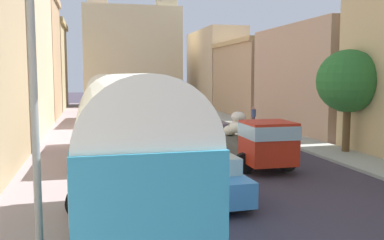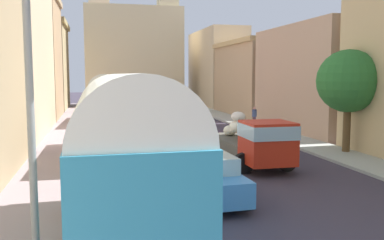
{
  "view_description": "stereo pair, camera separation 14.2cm",
  "coord_description": "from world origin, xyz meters",
  "px_view_note": "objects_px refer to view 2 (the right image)",
  "views": [
    {
      "loc": [
        -5.34,
        -1.12,
        4.26
      ],
      "look_at": [
        0.0,
        21.56,
        1.76
      ],
      "focal_mm": 39.73,
      "sensor_mm": 36.0,
      "label": 1
    },
    {
      "loc": [
        -5.2,
        -1.15,
        4.26
      ],
      "look_at": [
        0.0,
        21.56,
        1.76
      ],
      "focal_mm": 39.73,
      "sensor_mm": 36.0,
      "label": 2
    }
  ],
  "objects_px": {
    "parked_bus_1": "(106,117)",
    "car_2": "(153,105)",
    "parked_bus_0": "(125,153)",
    "cargo_truck_0": "(254,140)",
    "parked_bus_2": "(105,96)",
    "car_6": "(128,109)",
    "car_0": "(175,117)",
    "streetlamp_near": "(44,93)",
    "car_4": "(156,133)",
    "car_3": "(209,178)",
    "car_5": "(135,118)",
    "pedestrian_0": "(254,117)",
    "car_1": "(168,109)"
  },
  "relations": [
    {
      "from": "streetlamp_near",
      "to": "cargo_truck_0",
      "type": "bearing_deg",
      "value": 48.33
    },
    {
      "from": "car_0",
      "to": "streetlamp_near",
      "type": "bearing_deg",
      "value": -106.49
    },
    {
      "from": "car_1",
      "to": "pedestrian_0",
      "type": "distance_m",
      "value": 12.04
    },
    {
      "from": "car_3",
      "to": "car_6",
      "type": "xyz_separation_m",
      "value": [
        -0.42,
        29.85,
        -0.0
      ]
    },
    {
      "from": "pedestrian_0",
      "to": "car_4",
      "type": "bearing_deg",
      "value": -145.74
    },
    {
      "from": "cargo_truck_0",
      "to": "pedestrian_0",
      "type": "bearing_deg",
      "value": 68.71
    },
    {
      "from": "parked_bus_2",
      "to": "car_3",
      "type": "distance_m",
      "value": 24.19
    },
    {
      "from": "car_2",
      "to": "parked_bus_0",
      "type": "bearing_deg",
      "value": -98.69
    },
    {
      "from": "car_4",
      "to": "pedestrian_0",
      "type": "bearing_deg",
      "value": 34.26
    },
    {
      "from": "car_0",
      "to": "car_1",
      "type": "relative_size",
      "value": 0.99
    },
    {
      "from": "parked_bus_0",
      "to": "car_3",
      "type": "xyz_separation_m",
      "value": [
        3.01,
        3.35,
        -1.57
      ]
    },
    {
      "from": "parked_bus_1",
      "to": "pedestrian_0",
      "type": "xyz_separation_m",
      "value": [
        11.46,
        9.1,
        -1.14
      ]
    },
    {
      "from": "car_4",
      "to": "streetlamp_near",
      "type": "xyz_separation_m",
      "value": [
        -4.54,
        -15.76,
        3.07
      ]
    },
    {
      "from": "car_0",
      "to": "car_3",
      "type": "distance_m",
      "value": 21.03
    },
    {
      "from": "parked_bus_2",
      "to": "car_6",
      "type": "bearing_deg",
      "value": 67.71
    },
    {
      "from": "car_4",
      "to": "streetlamp_near",
      "type": "distance_m",
      "value": 16.68
    },
    {
      "from": "car_6",
      "to": "car_0",
      "type": "bearing_deg",
      "value": -70.5
    },
    {
      "from": "parked_bus_1",
      "to": "car_4",
      "type": "bearing_deg",
      "value": 48.15
    },
    {
      "from": "parked_bus_2",
      "to": "car_4",
      "type": "bearing_deg",
      "value": -77.95
    },
    {
      "from": "car_0",
      "to": "car_4",
      "type": "distance_m",
      "value": 9.86
    },
    {
      "from": "parked_bus_1",
      "to": "car_2",
      "type": "bearing_deg",
      "value": 77.42
    },
    {
      "from": "parked_bus_0",
      "to": "car_0",
      "type": "distance_m",
      "value": 24.93
    },
    {
      "from": "car_2",
      "to": "car_4",
      "type": "bearing_deg",
      "value": -97.25
    },
    {
      "from": "parked_bus_2",
      "to": "car_6",
      "type": "xyz_separation_m",
      "value": [
        2.41,
        5.87,
        -1.58
      ]
    },
    {
      "from": "parked_bus_0",
      "to": "cargo_truck_0",
      "type": "distance_m",
      "value": 10.57
    },
    {
      "from": "parked_bus_0",
      "to": "cargo_truck_0",
      "type": "xyz_separation_m",
      "value": [
        6.52,
        8.23,
        -1.17
      ]
    },
    {
      "from": "pedestrian_0",
      "to": "car_5",
      "type": "bearing_deg",
      "value": 160.06
    },
    {
      "from": "car_4",
      "to": "pedestrian_0",
      "type": "distance_m",
      "value": 10.24
    },
    {
      "from": "parked_bus_0",
      "to": "car_2",
      "type": "xyz_separation_m",
      "value": [
        5.83,
        38.18,
        -1.57
      ]
    },
    {
      "from": "car_6",
      "to": "streetlamp_near",
      "type": "height_order",
      "value": "streetlamp_near"
    },
    {
      "from": "car_2",
      "to": "car_6",
      "type": "bearing_deg",
      "value": -123.06
    },
    {
      "from": "car_5",
      "to": "pedestrian_0",
      "type": "bearing_deg",
      "value": -19.94
    },
    {
      "from": "cargo_truck_0",
      "to": "car_0",
      "type": "height_order",
      "value": "cargo_truck_0"
    },
    {
      "from": "car_0",
      "to": "car_3",
      "type": "xyz_separation_m",
      "value": [
        -2.76,
        -20.85,
        0.03
      ]
    },
    {
      "from": "car_5",
      "to": "pedestrian_0",
      "type": "relative_size",
      "value": 2.06
    },
    {
      "from": "parked_bus_1",
      "to": "car_3",
      "type": "xyz_separation_m",
      "value": [
        3.15,
        -8.09,
        -1.35
      ]
    },
    {
      "from": "car_1",
      "to": "car_5",
      "type": "xyz_separation_m",
      "value": [
        -4.05,
        -7.77,
        -0.07
      ]
    },
    {
      "from": "parked_bus_2",
      "to": "car_5",
      "type": "height_order",
      "value": "parked_bus_2"
    },
    {
      "from": "car_3",
      "to": "streetlamp_near",
      "type": "bearing_deg",
      "value": -137.29
    },
    {
      "from": "car_2",
      "to": "streetlamp_near",
      "type": "distance_m",
      "value": 40.0
    },
    {
      "from": "car_0",
      "to": "car_2",
      "type": "relative_size",
      "value": 1.04
    },
    {
      "from": "parked_bus_0",
      "to": "car_4",
      "type": "distance_m",
      "value": 15.13
    },
    {
      "from": "parked_bus_2",
      "to": "car_1",
      "type": "distance_m",
      "value": 7.72
    },
    {
      "from": "pedestrian_0",
      "to": "cargo_truck_0",
      "type": "bearing_deg",
      "value": -111.29
    },
    {
      "from": "car_1",
      "to": "pedestrian_0",
      "type": "height_order",
      "value": "pedestrian_0"
    },
    {
      "from": "car_0",
      "to": "streetlamp_near",
      "type": "height_order",
      "value": "streetlamp_near"
    },
    {
      "from": "car_2",
      "to": "car_5",
      "type": "relative_size",
      "value": 1.11
    },
    {
      "from": "car_2",
      "to": "car_6",
      "type": "relative_size",
      "value": 0.92
    },
    {
      "from": "parked_bus_0",
      "to": "car_4",
      "type": "height_order",
      "value": "parked_bus_0"
    },
    {
      "from": "car_5",
      "to": "streetlamp_near",
      "type": "relative_size",
      "value": 0.57
    }
  ]
}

